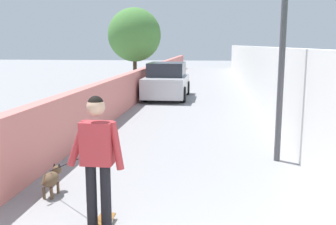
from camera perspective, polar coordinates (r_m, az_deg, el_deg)
name	(u,v)px	position (r m, az deg, el deg)	size (l,w,h in m)	color
ground_plane	(198,99)	(16.48, 4.43, 1.98)	(80.00, 80.00, 0.00)	gray
wall_left	(130,89)	(14.75, -5.66, 3.48)	(48.00, 0.30, 1.26)	#CC726B
fence_right	(265,78)	(14.48, 14.15, 5.02)	(48.00, 0.30, 2.22)	white
tree_left_mid	(134,35)	(21.77, -5.00, 11.40)	(2.93, 2.93, 4.31)	#473523
lamp_post	(284,9)	(7.81, 16.89, 14.47)	(0.36, 0.36, 4.34)	#4C4C51
person_skateboarder	(97,152)	(4.71, -10.45, -5.74)	(0.22, 0.71, 1.63)	black
dog	(52,178)	(6.27, -16.87, -9.32)	(1.37, 1.20, 1.06)	brown
car_near	(167,82)	(16.74, -0.16, 4.60)	(3.86, 1.80, 1.54)	silver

